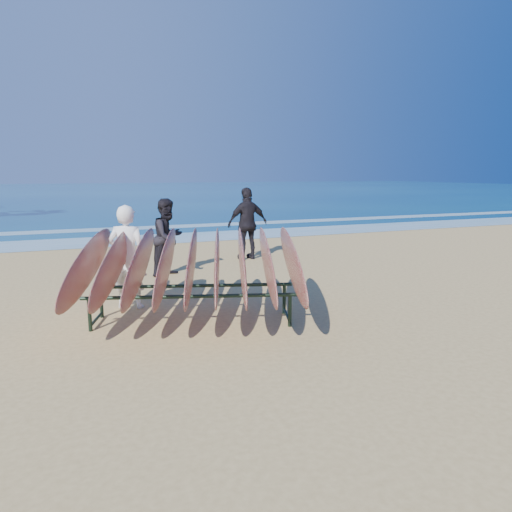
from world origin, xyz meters
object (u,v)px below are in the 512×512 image
object	(u,v)px
person_dark_a	(168,237)
person_white	(128,257)
person_dark_b	(248,224)
surfboard_rack	(192,264)

from	to	relation	value
person_dark_a	person_white	bearing A→B (deg)	-153.94
person_dark_a	person_dark_b	world-z (taller)	person_dark_b
person_dark_a	person_dark_b	xyz separation A→B (m)	(2.35, 1.19, 0.09)
surfboard_rack	person_white	bearing A→B (deg)	142.64
surfboard_rack	person_dark_b	world-z (taller)	person_dark_b
surfboard_rack	person_dark_a	distance (m)	3.46
person_white	person_dark_a	distance (m)	2.53
person_white	surfboard_rack	bearing A→B (deg)	149.65
person_white	person_dark_b	size ratio (longest dim) A/B	0.92
person_dark_a	person_dark_b	bearing A→B (deg)	-10.87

